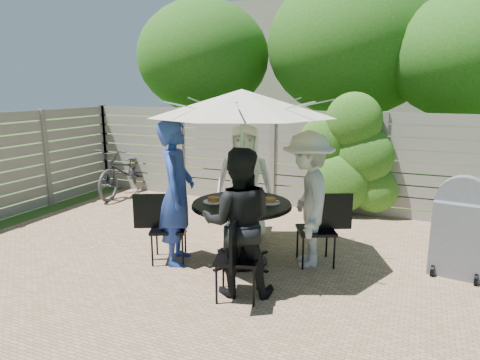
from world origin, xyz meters
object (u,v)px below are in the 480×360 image
at_px(person_back, 244,184).
at_px(bbq_grill, 460,231).
at_px(chair_back, 245,221).
at_px(person_left, 177,193).
at_px(umbrella, 242,103).
at_px(plate_right, 270,201).
at_px(plate_back, 243,194).
at_px(patio_table, 242,221).
at_px(person_right, 307,200).
at_px(glass_right, 262,195).
at_px(person_front, 238,223).
at_px(coffee_cup, 250,194).
at_px(chair_right, 317,244).
at_px(plate_left, 213,200).
at_px(plate_front, 240,209).
at_px(glass_front, 249,203).
at_px(chair_left, 168,242).
at_px(glass_back, 235,192).
at_px(syrup_jug, 237,195).
at_px(bicycle, 125,171).
at_px(chair_front, 238,274).

bearing_deg(person_back, bbq_grill, -21.53).
relative_size(chair_back, person_left, 0.48).
xyz_separation_m(umbrella, plate_right, (0.34, 0.12, -1.22)).
relative_size(person_left, plate_back, 7.19).
distance_m(patio_table, chair_back, 1.01).
relative_size(person_right, glass_right, 12.38).
distance_m(person_front, coffee_cup, 1.06).
xyz_separation_m(chair_right, plate_left, (-1.24, -0.46, 0.56)).
distance_m(person_back, plate_back, 0.47).
bearing_deg(patio_table, umbrella, 0.00).
bearing_deg(bbq_grill, chair_right, -158.46).
height_order(chair_back, plate_front, chair_back).
bearing_deg(glass_front, plate_front, -115.97).
bearing_deg(chair_right, chair_left, -5.24).
bearing_deg(glass_right, plate_back, 155.79).
bearing_deg(glass_back, plate_left, -114.21).
relative_size(chair_left, syrup_jug, 5.77).
bearing_deg(plate_back, person_back, 110.28).
xyz_separation_m(plate_left, plate_right, (0.68, 0.25, 0.00)).
bearing_deg(umbrella, person_left, -159.72).
relative_size(glass_back, syrup_jug, 0.88).
distance_m(chair_back, bicycle, 3.69).
distance_m(person_back, person_left, 1.18).
bearing_deg(syrup_jug, person_front, -65.81).
xyz_separation_m(plate_left, bicycle, (-3.36, 2.53, -0.33)).
xyz_separation_m(person_right, bbq_grill, (1.78, 0.43, -0.30)).
xyz_separation_m(chair_left, bicycle, (-2.79, 2.74, 0.24)).
relative_size(glass_back, glass_right, 1.00).
xyz_separation_m(person_right, glass_back, (-0.97, -0.08, 0.02)).
height_order(chair_right, plate_back, chair_right).
bearing_deg(bbq_grill, plate_right, -156.50).
bearing_deg(person_back, person_right, -45.00).
xyz_separation_m(umbrella, person_right, (0.78, 0.29, -1.20)).
height_order(plate_back, glass_front, glass_front).
distance_m(chair_right, syrup_jug, 1.20).
xyz_separation_m(chair_front, glass_back, (-0.52, 1.11, 0.61)).
bearing_deg(plate_back, plate_left, -114.72).
height_order(chair_right, plate_front, chair_right).
bearing_deg(person_back, plate_left, -113.45).
bearing_deg(person_front, glass_front, -100.42).
bearing_deg(person_front, umbrella, -90.00).
xyz_separation_m(plate_left, glass_front, (0.53, -0.08, 0.05)).
xyz_separation_m(chair_back, chair_right, (1.24, -0.57, 0.01)).
bearing_deg(plate_left, coffee_cup, 45.84).
distance_m(chair_back, plate_right, 1.18).
xyz_separation_m(patio_table, bbq_grill, (2.56, 0.72, -0.01)).
relative_size(umbrella, bicycle, 1.51).
bearing_deg(person_right, glass_front, -70.30).
relative_size(plate_back, bicycle, 0.13).
relative_size(person_back, glass_back, 12.48).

